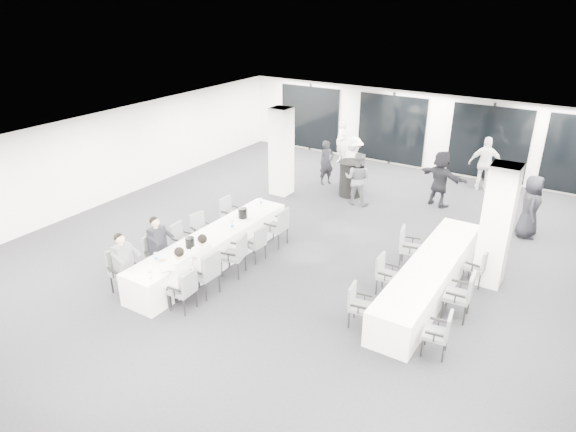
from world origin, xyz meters
name	(u,v)px	position (x,y,z in m)	size (l,w,h in m)	color
room	(359,195)	(0.89, 1.11, 1.39)	(14.04, 16.04, 2.84)	black
column_left	(281,152)	(-2.80, 3.20, 1.40)	(0.60, 0.60, 2.80)	white
column_right	(497,226)	(4.20, 1.00, 1.40)	(0.60, 0.60, 2.80)	white
banquet_table_main	(213,249)	(-1.65, -1.62, 0.38)	(0.90, 5.00, 0.75)	white
banquet_table_side	(430,277)	(3.21, -0.15, 0.38)	(0.90, 5.00, 0.75)	white
cocktail_table	(351,178)	(-0.80, 4.20, 0.58)	(0.82, 0.82, 1.14)	black
chair_main_left_near	(121,268)	(-2.49, -3.68, 0.57)	(0.57, 0.62, 1.01)	#56585E
chair_main_left_second	(155,252)	(-2.48, -2.69, 0.54)	(0.54, 0.58, 0.95)	#56585E
chair_main_left_mid	(181,239)	(-2.48, -1.83, 0.51)	(0.50, 0.54, 0.90)	#56585E
chair_main_left_fourth	(200,228)	(-2.48, -1.12, 0.52)	(0.55, 0.57, 0.90)	#56585E
chair_main_left_far	(230,212)	(-2.48, 0.09, 0.53)	(0.47, 0.53, 0.94)	#56585E
chair_main_right_near	(185,288)	(-0.82, -3.49, 0.53)	(0.49, 0.54, 0.93)	#56585E
chair_main_right_second	(207,271)	(-0.81, -2.80, 0.59)	(0.54, 0.60, 1.04)	#56585E
chair_main_right_mid	(237,253)	(-0.81, -1.77, 0.57)	(0.61, 0.64, 1.01)	#56585E
chair_main_right_fourth	(257,242)	(-0.82, -0.96, 0.51)	(0.48, 0.53, 0.89)	#56585E
chair_main_right_far	(279,225)	(-0.81, -0.01, 0.58)	(0.53, 0.59, 1.02)	#56585E
chair_side_left_near	(358,303)	(2.38, -2.06, 0.50)	(0.50, 0.54, 0.87)	#56585E
chair_side_left_mid	(385,272)	(2.38, -0.66, 0.50)	(0.46, 0.51, 0.88)	#56585E
chair_side_left_far	(408,245)	(2.37, 0.72, 0.57)	(0.59, 0.62, 0.99)	#56585E
chair_side_right_near	(441,331)	(4.03, -2.12, 0.51)	(0.51, 0.55, 0.89)	#56585E
chair_side_right_mid	(462,293)	(4.05, -0.76, 0.59)	(0.55, 0.61, 1.03)	#56585E
chair_side_right_far	(480,265)	(4.03, 0.76, 0.51)	(0.51, 0.54, 0.89)	#56585E
seated_guest_a	(125,261)	(-2.32, -3.69, 0.81)	(0.50, 0.38, 1.44)	#55575D
seated_guest_b	(159,243)	(-2.32, -2.68, 0.81)	(0.50, 0.38, 1.44)	black
seated_guest_c	(178,274)	(-0.98, -3.50, 0.81)	(0.50, 0.38, 1.44)	white
seated_guest_d	(200,260)	(-0.98, -2.80, 0.81)	(0.50, 0.38, 1.44)	white
standing_guest_a	(327,160)	(-1.97, 4.73, 0.86)	(0.62, 0.50, 1.71)	black
standing_guest_b	(358,175)	(-0.34, 3.66, 0.93)	(0.90, 0.55, 1.87)	#55575D
standing_guest_c	(353,159)	(-1.14, 5.02, 0.96)	(1.24, 0.63, 1.92)	white
standing_guest_d	(486,160)	(2.67, 7.05, 1.01)	(1.19, 0.67, 2.02)	white
standing_guest_e	(531,203)	(4.51, 4.01, 0.97)	(0.94, 0.57, 1.94)	black
standing_guest_f	(441,175)	(1.84, 4.88, 0.98)	(1.81, 0.69, 1.97)	black
standing_guest_g	(342,140)	(-2.61, 7.10, 0.92)	(0.67, 0.54, 1.83)	white
ice_bucket_near	(190,243)	(-1.65, -2.39, 0.87)	(0.21, 0.21, 0.24)	black
ice_bucket_far	(243,213)	(-1.63, -0.43, 0.88)	(0.23, 0.23, 0.26)	black
water_bottle_a	(156,257)	(-1.82, -3.27, 0.86)	(0.07, 0.07, 0.21)	silver
water_bottle_b	(232,225)	(-1.44, -1.11, 0.86)	(0.07, 0.07, 0.22)	silver
water_bottle_c	(261,202)	(-1.72, 0.52, 0.85)	(0.06, 0.06, 0.20)	silver
plate_a	(162,261)	(-1.73, -3.20, 0.76)	(0.22, 0.22, 0.03)	white
plate_b	(174,262)	(-1.47, -3.10, 0.76)	(0.21, 0.21, 0.03)	white
plate_c	(202,241)	(-1.64, -2.01, 0.76)	(0.21, 0.21, 0.03)	white
wine_glass	(150,272)	(-1.39, -3.85, 0.91)	(0.08, 0.08, 0.21)	silver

